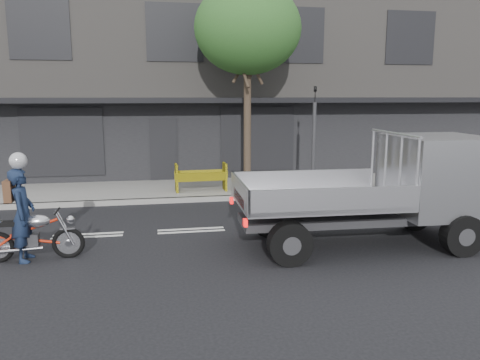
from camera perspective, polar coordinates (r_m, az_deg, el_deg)
name	(u,v)px	position (r m, az deg, el deg)	size (l,w,h in m)	color
ground	(191,230)	(11.41, -5.97, -6.14)	(80.00, 80.00, 0.00)	black
sidewalk	(181,190)	(15.95, -7.26, -1.17)	(32.00, 3.20, 0.15)	gray
kerb	(183,200)	(14.38, -6.91, -2.41)	(32.00, 0.20, 0.15)	gray
building_main	(171,78)	(22.25, -8.42, 12.17)	(26.00, 10.00, 8.00)	slate
street_tree	(248,29)	(15.55, 0.93, 17.89)	(3.40, 3.40, 6.74)	#382B21
traffic_light_pole	(314,145)	(15.19, 8.96, 4.24)	(0.12, 0.12, 3.50)	#2D2D30
motorcycle	(33,235)	(10.10, -23.95, -6.12)	(1.95, 0.57, 1.00)	black
rider	(23,215)	(10.04, -24.96, -3.91)	(0.67, 0.44, 1.84)	#16223D
flatbed_ute	(416,180)	(10.81, 20.61, 0.00)	(5.37, 2.33, 2.47)	black
construction_barrier	(202,178)	(14.96, -4.70, 0.26)	(1.68, 0.67, 0.94)	yellow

